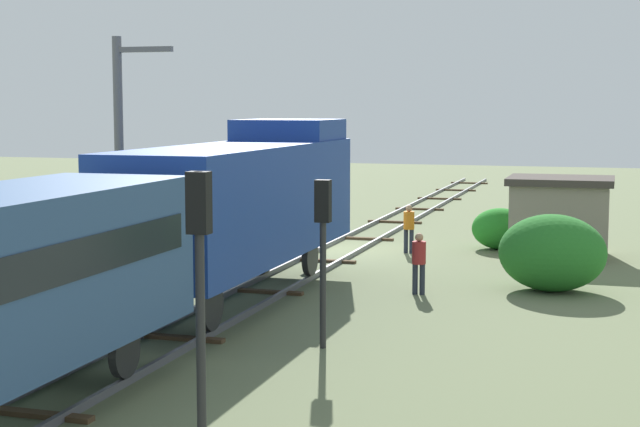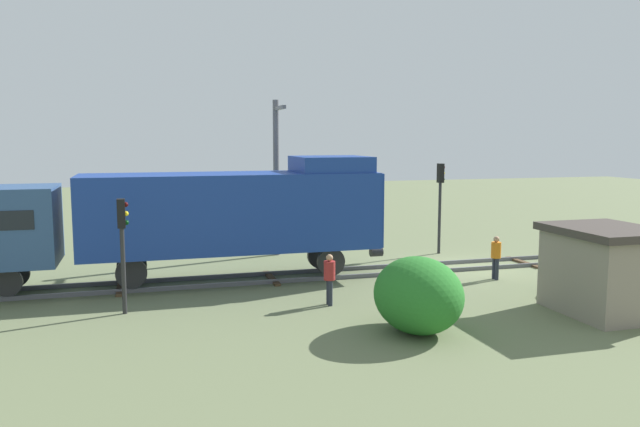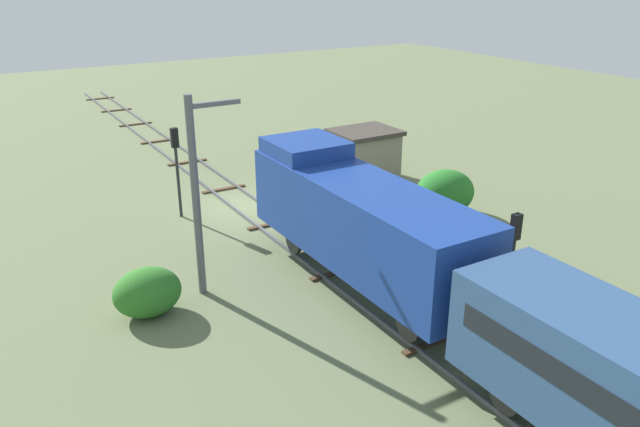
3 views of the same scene
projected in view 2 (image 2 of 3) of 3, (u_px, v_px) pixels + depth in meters
ground_plane at (466, 267)px, 26.57m from camera, size 101.27×101.27×0.00m
railway_track at (466, 265)px, 26.56m from camera, size 2.40×67.51×0.16m
locomotive at (238, 210)px, 23.58m from camera, size 2.90×11.60×4.60m
traffic_signal_near at (440, 191)px, 29.36m from camera, size 0.32×0.34×4.28m
traffic_signal_mid at (122, 234)px, 19.24m from camera, size 0.32×0.34×3.62m
worker_near_track at (496, 254)px, 24.14m from camera, size 0.38×0.38×1.70m
worker_by_signal at (329, 275)px, 20.43m from camera, size 0.38×0.38×1.70m
catenary_mast at (277, 173)px, 28.85m from camera, size 1.94×0.28×7.21m
relay_hut at (606, 270)px, 19.42m from camera, size 3.50×2.90×2.74m
bush_near at (258, 231)px, 31.17m from camera, size 2.30×1.89×1.68m
bush_mid at (418, 295)px, 17.54m from camera, size 2.98×2.43×2.16m
bush_far at (589, 274)px, 21.87m from camera, size 2.05×1.67×1.49m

